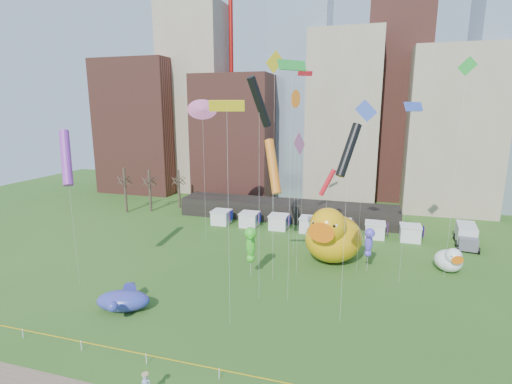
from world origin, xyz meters
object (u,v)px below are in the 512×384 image
(small_duck, at_px, (449,260))
(whale_inflatable, at_px, (124,299))
(big_duck, at_px, (332,236))
(seahorse_green, at_px, (250,242))
(box_truck, at_px, (466,235))
(seahorse_purple, at_px, (369,240))

(small_duck, xyz_separation_m, whale_inflatable, (-32.09, -18.76, -0.46))
(big_duck, distance_m, seahorse_green, 11.30)
(big_duck, relative_size, box_truck, 1.50)
(seahorse_purple, distance_m, whale_inflatable, 27.93)
(small_duck, height_order, box_truck, small_duck)
(seahorse_purple, bearing_deg, big_duck, 139.38)
(seahorse_green, height_order, whale_inflatable, seahorse_green)
(small_duck, xyz_separation_m, seahorse_purple, (-9.41, -2.72, 2.48))
(big_duck, relative_size, small_duck, 2.29)
(big_duck, distance_m, whale_inflatable, 25.70)
(small_duck, relative_size, whale_inflatable, 0.70)
(small_duck, bearing_deg, whale_inflatable, -163.76)
(small_duck, relative_size, seahorse_purple, 0.84)
(whale_inflatable, bearing_deg, big_duck, 28.46)
(whale_inflatable, relative_size, box_truck, 0.94)
(seahorse_green, distance_m, box_truck, 32.65)
(seahorse_purple, xyz_separation_m, whale_inflatable, (-22.67, -16.04, -2.94))
(seahorse_green, xyz_separation_m, box_truck, (26.52, 18.84, -2.79))
(whale_inflatable, xyz_separation_m, box_truck, (36.15, 29.52, 0.44))
(seahorse_green, bearing_deg, big_duck, 25.11)
(seahorse_green, bearing_deg, seahorse_purple, 7.43)
(big_duck, height_order, small_duck, big_duck)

